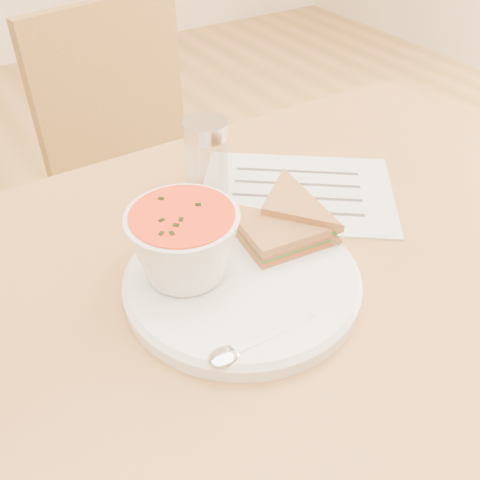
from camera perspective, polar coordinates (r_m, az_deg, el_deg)
dining_table at (r=0.95m, az=4.78°, el=-19.36°), size 1.00×0.70×0.75m
chair_far at (r=1.30m, az=-7.71°, el=3.66°), size 0.46×0.46×0.87m
plate at (r=0.61m, az=0.22°, el=-4.36°), size 0.29×0.29×0.02m
soup_bowl at (r=0.58m, az=-5.94°, el=-0.72°), size 0.15×0.15×0.08m
sandwich_half_a at (r=0.60m, az=2.40°, el=-2.50°), size 0.12×0.12×0.03m
sandwich_half_b at (r=0.65m, az=2.21°, el=2.28°), size 0.14×0.14×0.03m
spoon at (r=0.54m, az=2.91°, el=-10.24°), size 0.17×0.04×0.01m
paper_menu at (r=0.77m, az=6.08°, el=5.16°), size 0.34×0.32×0.00m
condiment_shaker at (r=0.74m, az=-3.58°, el=8.69°), size 0.07×0.07×0.11m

